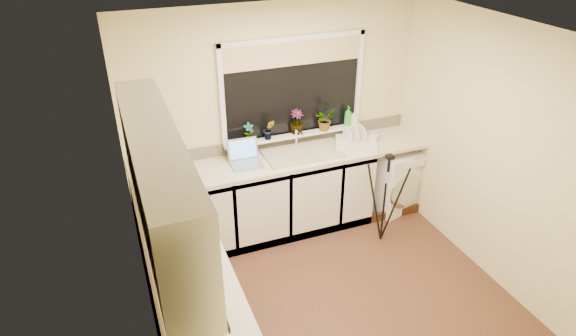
# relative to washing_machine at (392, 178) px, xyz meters

# --- Properties ---
(floor) EXTENTS (3.20, 3.20, 0.00)m
(floor) POSITION_rel_washing_machine_xyz_m (-1.35, -1.16, -0.38)
(floor) COLOR brown
(floor) RESTS_ON ground
(ceiling) EXTENTS (3.20, 3.20, 0.00)m
(ceiling) POSITION_rel_washing_machine_xyz_m (-1.35, -1.16, 2.07)
(ceiling) COLOR white
(ceiling) RESTS_ON ground
(wall_back) EXTENTS (3.20, 0.00, 3.20)m
(wall_back) POSITION_rel_washing_machine_xyz_m (-1.35, 0.34, 0.85)
(wall_back) COLOR beige
(wall_back) RESTS_ON ground
(wall_front) EXTENTS (3.20, 0.00, 3.20)m
(wall_front) POSITION_rel_washing_machine_xyz_m (-1.35, -2.66, 0.85)
(wall_front) COLOR beige
(wall_front) RESTS_ON ground
(wall_left) EXTENTS (0.00, 3.00, 3.00)m
(wall_left) POSITION_rel_washing_machine_xyz_m (-2.95, -1.16, 0.85)
(wall_left) COLOR beige
(wall_left) RESTS_ON ground
(wall_right) EXTENTS (0.00, 3.00, 3.00)m
(wall_right) POSITION_rel_washing_machine_xyz_m (0.25, -1.16, 0.85)
(wall_right) COLOR beige
(wall_right) RESTS_ON ground
(base_cabinet_back) EXTENTS (2.55, 0.60, 0.86)m
(base_cabinet_back) POSITION_rel_washing_machine_xyz_m (-1.68, 0.04, 0.05)
(base_cabinet_back) COLOR silver
(base_cabinet_back) RESTS_ON floor
(base_cabinet_left) EXTENTS (0.54, 2.40, 0.86)m
(base_cabinet_left) POSITION_rel_washing_machine_xyz_m (-2.65, -1.46, 0.05)
(base_cabinet_left) COLOR silver
(base_cabinet_left) RESTS_ON floor
(worktop_back) EXTENTS (3.20, 0.60, 0.04)m
(worktop_back) POSITION_rel_washing_machine_xyz_m (-1.35, 0.04, 0.50)
(worktop_back) COLOR beige
(worktop_back) RESTS_ON base_cabinet_back
(worktop_left) EXTENTS (0.60, 2.40, 0.04)m
(worktop_left) POSITION_rel_washing_machine_xyz_m (-2.65, -1.46, 0.50)
(worktop_left) COLOR beige
(worktop_left) RESTS_ON base_cabinet_left
(upper_cabinet) EXTENTS (0.28, 1.90, 0.70)m
(upper_cabinet) POSITION_rel_washing_machine_xyz_m (-2.79, -1.61, 1.42)
(upper_cabinet) COLOR silver
(upper_cabinet) RESTS_ON wall_left
(splashback_left) EXTENTS (0.02, 2.40, 0.45)m
(splashback_left) POSITION_rel_washing_machine_xyz_m (-2.94, -1.46, 0.75)
(splashback_left) COLOR beige
(splashback_left) RESTS_ON wall_left
(splashback_back) EXTENTS (3.20, 0.02, 0.14)m
(splashback_back) POSITION_rel_washing_machine_xyz_m (-1.35, 0.32, 0.59)
(splashback_back) COLOR beige
(splashback_back) RESTS_ON wall_back
(window_glass) EXTENTS (1.50, 0.02, 1.00)m
(window_glass) POSITION_rel_washing_machine_xyz_m (-1.15, 0.32, 1.17)
(window_glass) COLOR black
(window_glass) RESTS_ON wall_back
(window_blind) EXTENTS (1.50, 0.02, 0.25)m
(window_blind) POSITION_rel_washing_machine_xyz_m (-1.15, 0.30, 1.55)
(window_blind) COLOR tan
(window_blind) RESTS_ON wall_back
(windowsill) EXTENTS (1.60, 0.14, 0.03)m
(windowsill) POSITION_rel_washing_machine_xyz_m (-1.15, 0.27, 0.66)
(windowsill) COLOR white
(windowsill) RESTS_ON wall_back
(sink) EXTENTS (0.82, 0.46, 0.03)m
(sink) POSITION_rel_washing_machine_xyz_m (-1.15, 0.04, 0.53)
(sink) COLOR tan
(sink) RESTS_ON worktop_back
(faucet) EXTENTS (0.03, 0.03, 0.24)m
(faucet) POSITION_rel_washing_machine_xyz_m (-1.15, 0.22, 0.64)
(faucet) COLOR silver
(faucet) RESTS_ON worktop_back
(washing_machine) EXTENTS (0.65, 0.63, 0.76)m
(washing_machine) POSITION_rel_washing_machine_xyz_m (0.00, 0.00, 0.00)
(washing_machine) COLOR white
(washing_machine) RESTS_ON floor
(laptop) EXTENTS (0.33, 0.31, 0.23)m
(laptop) POSITION_rel_washing_machine_xyz_m (-1.78, 0.08, 0.58)
(laptop) COLOR gray
(laptop) RESTS_ON worktop_back
(kettle) EXTENTS (0.17, 0.17, 0.22)m
(kettle) POSITION_rel_washing_machine_xyz_m (-2.58, -1.20, 0.63)
(kettle) COLOR silver
(kettle) RESTS_ON worktop_left
(dish_rack) EXTENTS (0.54, 0.48, 0.07)m
(dish_rack) POSITION_rel_washing_machine_xyz_m (-0.53, 0.01, 0.55)
(dish_rack) COLOR beige
(dish_rack) RESTS_ON worktop_back
(tripod) EXTENTS (0.55, 0.55, 1.04)m
(tripod) POSITION_rel_washing_machine_xyz_m (-0.45, -0.56, 0.14)
(tripod) COLOR black
(tripod) RESTS_ON floor
(steel_jar) EXTENTS (0.08, 0.08, 0.11)m
(steel_jar) POSITION_rel_washing_machine_xyz_m (-2.75, -1.33, 0.58)
(steel_jar) COLOR white
(steel_jar) RESTS_ON worktop_left
(microwave) EXTENTS (0.39, 0.52, 0.27)m
(microwave) POSITION_rel_washing_machine_xyz_m (-2.63, -0.38, 0.65)
(microwave) COLOR silver
(microwave) RESTS_ON worktop_left
(plant_a) EXTENTS (0.11, 0.08, 0.21)m
(plant_a) POSITION_rel_washing_machine_xyz_m (-1.68, 0.25, 0.78)
(plant_a) COLOR #999999
(plant_a) RESTS_ON windowsill
(plant_b) EXTENTS (0.14, 0.12, 0.22)m
(plant_b) POSITION_rel_washing_machine_xyz_m (-1.46, 0.23, 0.78)
(plant_b) COLOR #999999
(plant_b) RESTS_ON windowsill
(plant_c) EXTENTS (0.17, 0.17, 0.27)m
(plant_c) POSITION_rel_washing_machine_xyz_m (-1.13, 0.26, 0.80)
(plant_c) COLOR #999999
(plant_c) RESTS_ON windowsill
(plant_d) EXTENTS (0.28, 0.26, 0.24)m
(plant_d) POSITION_rel_washing_machine_xyz_m (-0.81, 0.24, 0.79)
(plant_d) COLOR #999999
(plant_d) RESTS_ON windowsill
(soap_bottle_green) EXTENTS (0.10, 0.10, 0.22)m
(soap_bottle_green) POSITION_rel_washing_machine_xyz_m (-0.51, 0.25, 0.78)
(soap_bottle_green) COLOR green
(soap_bottle_green) RESTS_ON windowsill
(soap_bottle_clear) EXTENTS (0.11, 0.11, 0.18)m
(soap_bottle_clear) POSITION_rel_washing_machine_xyz_m (-0.43, 0.25, 0.76)
(soap_bottle_clear) COLOR #999999
(soap_bottle_clear) RESTS_ON windowsill
(cup_back) EXTENTS (0.13, 0.13, 0.10)m
(cup_back) POSITION_rel_washing_machine_xyz_m (-0.27, 0.07, 0.57)
(cup_back) COLOR silver
(cup_back) RESTS_ON worktop_back
(cup_left) EXTENTS (0.13, 0.13, 0.09)m
(cup_left) POSITION_rel_washing_machine_xyz_m (-2.61, -1.83, 0.57)
(cup_left) COLOR beige
(cup_left) RESTS_ON worktop_left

